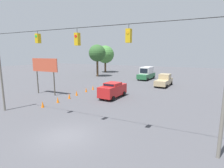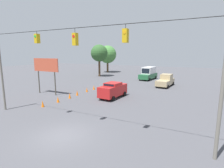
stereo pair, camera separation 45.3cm
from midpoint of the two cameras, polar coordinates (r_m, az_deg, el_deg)
The scene contains 14 objects.
ground_plane at distance 13.44m, azimuth -15.87°, elevation -16.10°, with size 140.00×140.00×0.00m, color #47474C.
overhead_signal_span at distance 13.44m, azimuth -11.79°, elevation 6.37°, with size 19.20×0.38×8.06m.
box_truck_green_withflow_deep at distance 40.05m, azimuth 10.91°, elevation 3.47°, with size 2.87×6.22×2.79m.
pickup_truck_tan_oncoming_deep at distance 32.73m, azimuth 16.24°, elevation 1.10°, with size 2.55×5.71×2.12m.
sedan_red_withflow_mid at distance 23.09m, azimuth -0.34°, elevation -1.90°, with size 2.41×4.71×2.02m.
traffic_cone_nearest at distance 20.62m, azimuth -22.31°, elevation -6.14°, with size 0.31×0.31×0.72m, color orange.
traffic_cone_second at distance 21.95m, azimuth -17.88°, elevation -4.90°, with size 0.31×0.31×0.72m, color orange.
traffic_cone_third at distance 23.44m, azimuth -14.32°, elevation -3.79°, with size 0.31×0.31×0.72m, color orange.
traffic_cone_fourth at distance 24.87m, azimuth -12.01°, elevation -2.90°, with size 0.31×0.31×0.72m, color orange.
traffic_cone_fifth at distance 26.83m, azimuth -8.94°, elevation -1.86°, with size 0.31×0.31×0.72m, color orange.
traffic_cone_farthest at distance 28.40m, azimuth -6.70°, elevation -1.14°, with size 0.31×0.31×0.72m, color orange.
roadside_billboard at distance 26.43m, azimuth -21.56°, elevation 5.00°, with size 4.59×0.16×5.12m.
tree_horizon_left at distance 53.85m, azimuth -2.47°, elevation 9.61°, with size 5.33×5.33×8.13m.
tree_horizon_right at distance 44.30m, azimuth -5.15°, elevation 9.96°, with size 4.21×4.21×7.96m.
Camera 1 is at (-8.03, 8.98, 5.84)m, focal length 28.00 mm.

